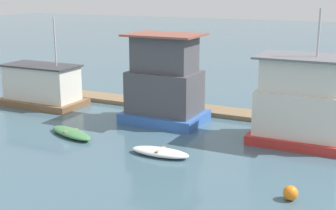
{
  "coord_description": "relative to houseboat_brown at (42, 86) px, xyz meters",
  "views": [
    {
      "loc": [
        12.46,
        -26.46,
        8.55
      ],
      "look_at": [
        0.0,
        -1.0,
        1.4
      ],
      "focal_mm": 50.0,
      "sensor_mm": 36.0,
      "label": 1
    }
  ],
  "objects": [
    {
      "name": "ground_plane",
      "position": [
        10.85,
        0.11,
        -1.43
      ],
      "size": [
        200.0,
        200.0,
        0.0
      ],
      "primitive_type": "plane",
      "color": "#426070"
    },
    {
      "name": "dock_walkway",
      "position": [
        10.85,
        3.45,
        -1.28
      ],
      "size": [
        33.8,
        2.13,
        0.3
      ],
      "primitive_type": "cube",
      "color": "#846B4C",
      "rests_on": "ground_plane"
    },
    {
      "name": "houseboat_brown",
      "position": [
        0.0,
        0.0,
        0.0
      ],
      "size": [
        6.28,
        3.36,
        6.51
      ],
      "color": "brown",
      "rests_on": "ground_plane"
    },
    {
      "name": "houseboat_blue",
      "position": [
        10.18,
        -0.01,
        1.09
      ],
      "size": [
        5.06,
        3.72,
        5.72
      ],
      "color": "#3866B7",
      "rests_on": "ground_plane"
    },
    {
      "name": "houseboat_red",
      "position": [
        18.87,
        -0.34,
        0.85
      ],
      "size": [
        5.29,
        3.8,
        7.51
      ],
      "color": "red",
      "rests_on": "ground_plane"
    },
    {
      "name": "dinghy_green",
      "position": [
        6.57,
        -5.2,
        -1.23
      ],
      "size": [
        3.83,
        2.3,
        0.4
      ],
      "color": "#47844C",
      "rests_on": "ground_plane"
    },
    {
      "name": "dinghy_white",
      "position": [
        12.82,
        -5.86,
        -1.23
      ],
      "size": [
        3.27,
        1.23,
        0.41
      ],
      "color": "white",
      "rests_on": "ground_plane"
    },
    {
      "name": "mooring_post_far_right",
      "position": [
        11.98,
        2.13,
        -0.72
      ],
      "size": [
        0.26,
        0.26,
        1.43
      ],
      "primitive_type": "cylinder",
      "color": "brown",
      "rests_on": "ground_plane"
    },
    {
      "name": "mooring_post_near_right",
      "position": [
        11.06,
        2.13,
        -0.44
      ],
      "size": [
        0.31,
        0.31,
        1.98
      ],
      "primitive_type": "cylinder",
      "color": "#846B4C",
      "rests_on": "ground_plane"
    },
    {
      "name": "buoy_orange",
      "position": [
        20.02,
        -8.13,
        -1.12
      ],
      "size": [
        0.63,
        0.63,
        0.63
      ],
      "primitive_type": "sphere",
      "color": "orange",
      "rests_on": "ground_plane"
    }
  ]
}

